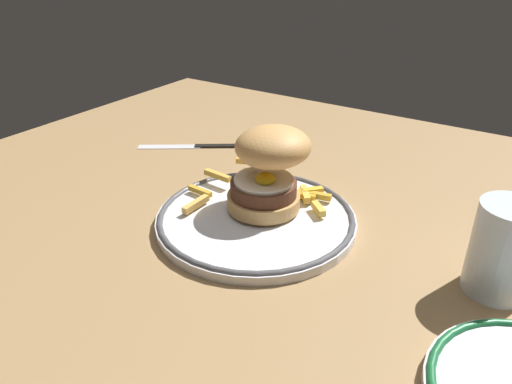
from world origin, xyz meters
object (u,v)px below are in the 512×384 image
dinner_plate (256,218)px  knife (198,146)px  water_glass (503,254)px  burger (269,166)px

dinner_plate → knife: bearing=144.9°
water_glass → knife: size_ratio=0.63×
dinner_plate → water_glass: bearing=5.4°
burger → knife: burger is taller
dinner_plate → water_glass: (27.88, 2.66, 3.64)cm
dinner_plate → burger: size_ratio=1.92×
burger → knife: (-22.82, 13.12, -6.84)cm
burger → dinner_plate: bearing=-92.7°
water_glass → knife: (-50.56, 13.27, -4.21)cm
dinner_plate → burger: bearing=87.3°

